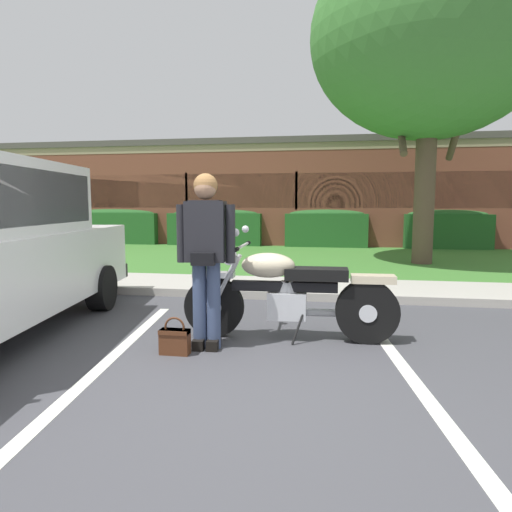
% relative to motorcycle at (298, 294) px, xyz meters
% --- Properties ---
extents(ground_plane, '(140.00, 140.00, 0.00)m').
position_rel_motorcycle_xyz_m(ground_plane, '(-0.40, -1.31, -0.48)').
color(ground_plane, '#424247').
extents(curb_strip, '(60.00, 0.20, 0.12)m').
position_rel_motorcycle_xyz_m(curb_strip, '(-0.40, 2.00, -0.42)').
color(curb_strip, '#ADA89E').
rests_on(curb_strip, ground).
extents(concrete_walk, '(60.00, 1.50, 0.08)m').
position_rel_motorcycle_xyz_m(concrete_walk, '(-0.40, 2.85, -0.44)').
color(concrete_walk, '#ADA89E').
rests_on(concrete_walk, ground).
extents(grass_lawn, '(60.00, 6.61, 0.06)m').
position_rel_motorcycle_xyz_m(grass_lawn, '(-0.40, 6.90, -0.45)').
color(grass_lawn, '#3D752D').
rests_on(grass_lawn, ground).
extents(stall_stripe_0, '(0.64, 4.38, 0.01)m').
position_rel_motorcycle_xyz_m(stall_stripe_0, '(-1.62, -1.11, -0.48)').
color(stall_stripe_0, silver).
rests_on(stall_stripe_0, ground).
extents(stall_stripe_1, '(0.64, 4.38, 0.01)m').
position_rel_motorcycle_xyz_m(stall_stripe_1, '(1.03, -1.11, -0.48)').
color(stall_stripe_1, silver).
rests_on(stall_stripe_1, ground).
extents(motorcycle, '(2.24, 0.82, 1.18)m').
position_rel_motorcycle_xyz_m(motorcycle, '(0.00, 0.00, 0.00)').
color(motorcycle, black).
rests_on(motorcycle, ground).
extents(rider_person, '(0.57, 0.32, 1.70)m').
position_rel_motorcycle_xyz_m(rider_person, '(-0.86, -0.44, 0.51)').
color(rider_person, black).
rests_on(rider_person, ground).
extents(handbag, '(0.28, 0.13, 0.36)m').
position_rel_motorcycle_xyz_m(handbag, '(-1.10, -0.68, -0.34)').
color(handbag, '#562D19').
rests_on(handbag, ground).
extents(shade_tree, '(5.22, 5.22, 7.26)m').
position_rel_motorcycle_xyz_m(shade_tree, '(2.34, 6.20, 4.54)').
color(shade_tree, brown).
rests_on(shade_tree, ground).
extents(hedge_left, '(3.27, 0.90, 1.24)m').
position_rel_motorcycle_xyz_m(hedge_left, '(-7.15, 10.13, 0.17)').
color(hedge_left, '#235623').
rests_on(hedge_left, ground).
extents(hedge_center_left, '(3.11, 0.90, 1.24)m').
position_rel_motorcycle_xyz_m(hedge_center_left, '(-3.53, 10.13, 0.17)').
color(hedge_center_left, '#235623').
rests_on(hedge_center_left, ground).
extents(hedge_center_right, '(2.57, 0.90, 1.24)m').
position_rel_motorcycle_xyz_m(hedge_center_right, '(0.10, 10.13, 0.17)').
color(hedge_center_right, '#235623').
rests_on(hedge_center_right, ground).
extents(hedge_right, '(2.54, 0.90, 1.24)m').
position_rel_motorcycle_xyz_m(hedge_right, '(3.73, 10.13, 0.17)').
color(hedge_right, '#235623').
rests_on(hedge_right, ground).
extents(brick_building, '(21.61, 11.80, 3.53)m').
position_rel_motorcycle_xyz_m(brick_building, '(-0.86, 15.85, 1.28)').
color(brick_building, brown).
rests_on(brick_building, ground).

